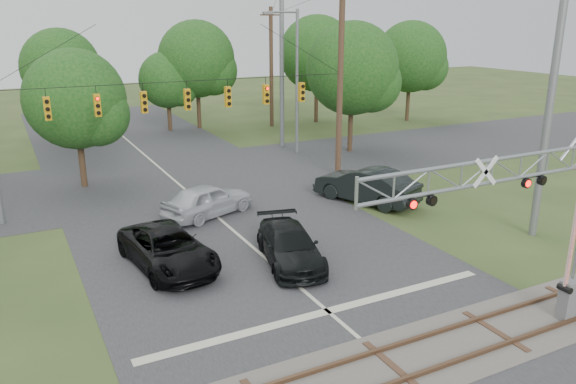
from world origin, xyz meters
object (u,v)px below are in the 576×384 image
crossing_gantry (530,213)px  pickup_black (168,249)px  car_dark (290,246)px  streetlight (295,75)px  sedan_silver (208,200)px  traffic_signal_span (203,92)px

crossing_gantry → pickup_black: crossing_gantry is taller
pickup_black → car_dark: (4.46, -1.82, -0.04)m
car_dark → streetlight: 19.92m
sedan_silver → streetlight: bearing=-67.0°
traffic_signal_span → car_dark: bearing=-90.9°
traffic_signal_span → car_dark: 11.48m
traffic_signal_span → pickup_black: bearing=-118.4°
pickup_black → car_dark: size_ratio=1.10×
crossing_gantry → traffic_signal_span: (-3.55, 18.36, 1.65)m
pickup_black → traffic_signal_span: bearing=54.9°
pickup_black → crossing_gantry: bearing=-56.9°
crossing_gantry → streetlight: (5.49, 24.97, 1.61)m
streetlight → pickup_black: bearing=-132.0°
car_dark → traffic_signal_span: bearing=102.5°
car_dark → crossing_gantry: bearing=-51.7°
crossing_gantry → sedan_silver: size_ratio=1.91×
pickup_black → car_dark: pickup_black is taller
crossing_gantry → sedan_silver: 15.94m
car_dark → streetlight: (9.19, 16.98, 4.90)m
pickup_black → car_dark: bearing=-28.9°
crossing_gantry → car_dark: (-3.71, 7.99, -3.29)m
crossing_gantry → pickup_black: size_ratio=1.67×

